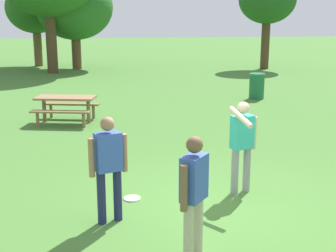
% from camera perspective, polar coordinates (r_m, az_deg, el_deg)
% --- Properties ---
extents(ground_plane, '(120.00, 120.00, 0.00)m').
position_cam_1_polar(ground_plane, '(7.69, 6.60, -9.95)').
color(ground_plane, '#447530').
extents(person_thrower, '(0.58, 0.34, 1.64)m').
position_cam_1_polar(person_thrower, '(6.84, -7.43, -4.57)').
color(person_thrower, '#1E234C').
rests_on(person_thrower, ground).
extents(person_catcher, '(0.58, 0.80, 1.64)m').
position_cam_1_polar(person_catcher, '(8.01, 9.27, -1.79)').
color(person_catcher, gray).
rests_on(person_catcher, ground).
extents(person_bystander, '(0.41, 0.50, 1.64)m').
position_cam_1_polar(person_bystander, '(5.76, 3.25, -8.04)').
color(person_bystander, '#B7AD93').
rests_on(person_bystander, ground).
extents(frisbee, '(0.29, 0.29, 0.03)m').
position_cam_1_polar(frisbee, '(7.95, -4.50, -8.99)').
color(frisbee, white).
rests_on(frisbee, ground).
extents(picnic_table_near, '(1.96, 1.75, 0.77)m').
position_cam_1_polar(picnic_table_near, '(13.69, -12.61, 2.74)').
color(picnic_table_near, olive).
rests_on(picnic_table_near, ground).
extents(trash_can_further_along, '(0.59, 0.59, 0.96)m').
position_cam_1_polar(trash_can_further_along, '(17.61, 11.01, 4.92)').
color(trash_can_further_along, '#1E663D').
rests_on(trash_can_further_along, ground).
extents(tree_broad_center, '(3.55, 3.55, 5.02)m').
position_cam_1_polar(tree_broad_center, '(29.82, -16.22, 13.86)').
color(tree_broad_center, brown).
rests_on(tree_broad_center, ground).
extents(tree_slender_mid, '(4.40, 4.40, 5.43)m').
position_cam_1_polar(tree_slender_mid, '(27.55, -11.60, 14.32)').
color(tree_slender_mid, brown).
rests_on(tree_slender_mid, ground).
extents(tree_back_left, '(3.29, 3.29, 5.40)m').
position_cam_1_polar(tree_back_left, '(27.82, 12.29, 15.10)').
color(tree_back_left, '#4C3823').
rests_on(tree_back_left, ground).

